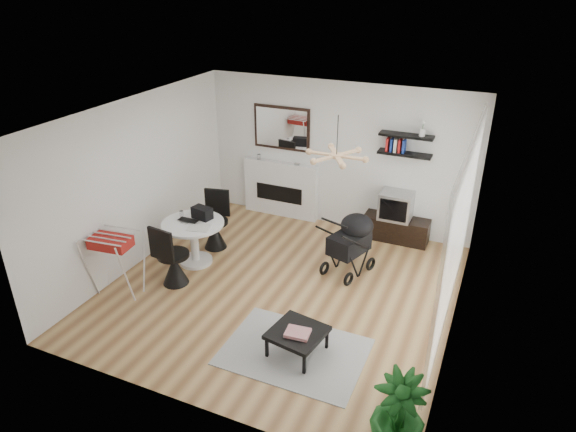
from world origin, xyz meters
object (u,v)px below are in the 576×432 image
at_px(drying_rack, 116,262).
at_px(fireplace, 281,182).
at_px(coffee_table, 297,333).
at_px(tv_console, 396,229).
at_px(crt_tv, 396,205).
at_px(stroller, 351,245).
at_px(potted_plant, 398,415).
at_px(dining_table, 194,236).

bearing_deg(drying_rack, fireplace, 66.31).
bearing_deg(coffee_table, tv_console, 82.76).
bearing_deg(tv_console, crt_tv, -175.06).
height_order(stroller, potted_plant, stroller).
bearing_deg(dining_table, stroller, 18.13).
height_order(dining_table, potted_plant, potted_plant).
bearing_deg(tv_console, fireplace, 176.68).
distance_m(dining_table, coffee_table, 2.79).
relative_size(dining_table, drying_rack, 1.01).
xyz_separation_m(fireplace, coffee_table, (1.88, -3.64, -0.38)).
bearing_deg(potted_plant, tv_console, 102.90).
bearing_deg(crt_tv, drying_rack, -135.34).
distance_m(crt_tv, drying_rack, 4.74).
distance_m(fireplace, drying_rack, 3.63).
relative_size(fireplace, dining_table, 2.14).
height_order(tv_console, potted_plant, potted_plant).
xyz_separation_m(dining_table, drying_rack, (-0.55, -1.21, 0.04)).
bearing_deg(fireplace, stroller, -37.77).
distance_m(stroller, potted_plant, 3.46).
height_order(tv_console, stroller, stroller).
distance_m(dining_table, potted_plant, 4.54).
bearing_deg(coffee_table, potted_plant, -33.14).
bearing_deg(drying_rack, tv_console, 37.98).
distance_m(dining_table, drying_rack, 1.33).
height_order(fireplace, drying_rack, fireplace).
height_order(tv_console, drying_rack, drying_rack).
bearing_deg(stroller, crt_tv, 91.76).
bearing_deg(tv_console, drying_rack, -135.64).
height_order(drying_rack, potted_plant, drying_rack).
bearing_deg(tv_console, stroller, -108.24).
height_order(drying_rack, stroller, stroller).
relative_size(fireplace, potted_plant, 2.24).
xyz_separation_m(fireplace, crt_tv, (2.29, -0.14, -0.01)).
relative_size(fireplace, crt_tv, 3.88).
xyz_separation_m(tv_console, coffee_table, (-0.45, -3.51, 0.09)).
bearing_deg(stroller, dining_table, -143.32).
relative_size(tv_console, dining_table, 1.14).
bearing_deg(fireplace, potted_plant, -53.95).
xyz_separation_m(tv_console, crt_tv, (-0.04, -0.00, 0.46)).
bearing_deg(coffee_table, dining_table, 150.09).
relative_size(dining_table, coffee_table, 1.36).
distance_m(crt_tv, dining_table, 3.53).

